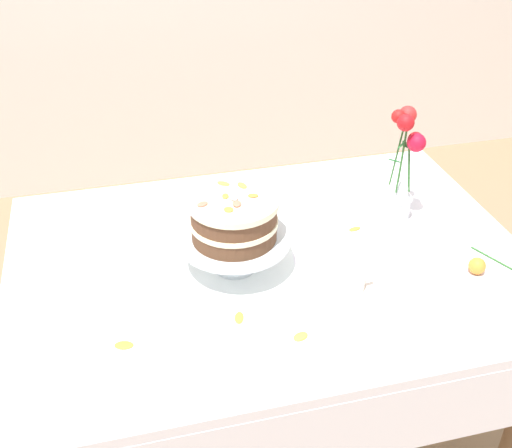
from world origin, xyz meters
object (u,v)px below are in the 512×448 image
at_px(cake_stand, 234,242).
at_px(teacup, 352,284).
at_px(layer_cake, 234,218).
at_px(flower_vase, 403,171).
at_px(dining_table, 272,288).
at_px(fallen_rose, 478,266).

height_order(cake_stand, teacup, cake_stand).
height_order(layer_cake, flower_vase, flower_vase).
bearing_deg(dining_table, fallen_rose, -18.89).
xyz_separation_m(layer_cake, teacup, (0.26, -0.16, -0.14)).
relative_size(flower_vase, teacup, 2.59).
bearing_deg(fallen_rose, flower_vase, 106.80).
relative_size(dining_table, cake_stand, 4.83).
relative_size(cake_stand, layer_cake, 1.27).
height_order(dining_table, layer_cake, layer_cake).
xyz_separation_m(cake_stand, flower_vase, (0.52, 0.13, 0.07)).
bearing_deg(flower_vase, layer_cake, -166.21).
distance_m(dining_table, fallen_rose, 0.55).
bearing_deg(teacup, fallen_rose, -1.54).
bearing_deg(fallen_rose, dining_table, 161.11).
relative_size(layer_cake, teacup, 1.73).
xyz_separation_m(cake_stand, fallen_rose, (0.61, -0.17, -0.06)).
bearing_deg(flower_vase, cake_stand, -166.21).
bearing_deg(cake_stand, flower_vase, 13.79).
relative_size(flower_vase, fallen_rose, 2.41).
height_order(dining_table, cake_stand, cake_stand).
relative_size(dining_table, flower_vase, 4.09).
bearing_deg(flower_vase, fallen_rose, -73.20).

